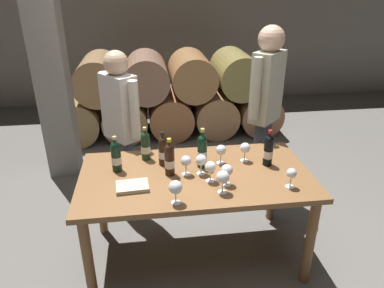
% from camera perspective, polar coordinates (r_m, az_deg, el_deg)
% --- Properties ---
extents(ground_plane, '(14.00, 14.00, 0.00)m').
position_cam_1_polar(ground_plane, '(3.10, 0.51, -17.05)').
color(ground_plane, '#66635E').
extents(cellar_back_wall, '(10.00, 0.24, 2.80)m').
position_cam_1_polar(cellar_back_wall, '(6.52, -4.94, 19.02)').
color(cellar_back_wall, gray).
rests_on(cellar_back_wall, ground_plane).
extents(barrel_stack, '(3.12, 0.90, 1.15)m').
position_cam_1_polar(barrel_stack, '(5.12, -3.59, 7.57)').
color(barrel_stack, olive).
rests_on(barrel_stack, ground_plane).
extents(stone_pillar, '(0.32, 0.32, 2.60)m').
position_cam_1_polar(stone_pillar, '(4.07, -21.77, 12.32)').
color(stone_pillar, gray).
rests_on(stone_pillar, ground_plane).
extents(dining_table, '(1.70, 0.90, 0.76)m').
position_cam_1_polar(dining_table, '(2.70, 0.57, -6.44)').
color(dining_table, brown).
rests_on(dining_table, ground_plane).
extents(wine_bottle_0, '(0.07, 0.07, 0.27)m').
position_cam_1_polar(wine_bottle_0, '(2.73, -4.62, -1.02)').
color(wine_bottle_0, black).
rests_on(wine_bottle_0, dining_table).
extents(wine_bottle_1, '(0.07, 0.07, 0.31)m').
position_cam_1_polar(wine_bottle_1, '(2.68, 1.63, -1.08)').
color(wine_bottle_1, black).
rests_on(wine_bottle_1, dining_table).
extents(wine_bottle_2, '(0.07, 0.07, 0.28)m').
position_cam_1_polar(wine_bottle_2, '(2.69, -11.99, -1.88)').
color(wine_bottle_2, black).
rests_on(wine_bottle_2, dining_table).
extents(wine_bottle_3, '(0.07, 0.07, 0.29)m').
position_cam_1_polar(wine_bottle_3, '(2.59, -3.59, -2.44)').
color(wine_bottle_3, black).
rests_on(wine_bottle_3, dining_table).
extents(wine_bottle_4, '(0.07, 0.07, 0.29)m').
position_cam_1_polar(wine_bottle_4, '(2.78, 12.06, -0.93)').
color(wine_bottle_4, black).
rests_on(wine_bottle_4, dining_table).
extents(wine_bottle_5, '(0.07, 0.07, 0.27)m').
position_cam_1_polar(wine_bottle_5, '(2.83, -7.41, -0.22)').
color(wine_bottle_5, '#19381E').
rests_on(wine_bottle_5, dining_table).
extents(wine_glass_0, '(0.09, 0.09, 0.16)m').
position_cam_1_polar(wine_glass_0, '(2.27, -2.65, -6.98)').
color(wine_glass_0, white).
rests_on(wine_glass_0, dining_table).
extents(wine_glass_1, '(0.08, 0.08, 0.15)m').
position_cam_1_polar(wine_glass_1, '(2.59, -0.99, -2.75)').
color(wine_glass_1, white).
rests_on(wine_glass_1, dining_table).
extents(wine_glass_2, '(0.08, 0.08, 0.15)m').
position_cam_1_polar(wine_glass_2, '(2.81, 8.44, -0.68)').
color(wine_glass_2, white).
rests_on(wine_glass_2, dining_table).
extents(wine_glass_3, '(0.07, 0.07, 0.14)m').
position_cam_1_polar(wine_glass_3, '(2.53, 15.55, -4.64)').
color(wine_glass_3, white).
rests_on(wine_glass_3, dining_table).
extents(wine_glass_4, '(0.08, 0.08, 0.16)m').
position_cam_1_polar(wine_glass_4, '(2.48, 5.58, -4.25)').
color(wine_glass_4, white).
rests_on(wine_glass_4, dining_table).
extents(wine_glass_5, '(0.08, 0.08, 0.16)m').
position_cam_1_polar(wine_glass_5, '(2.51, 2.95, -3.76)').
color(wine_glass_5, white).
rests_on(wine_glass_5, dining_table).
extents(wine_glass_6, '(0.09, 0.09, 0.16)m').
position_cam_1_polar(wine_glass_6, '(2.38, 4.91, -5.37)').
color(wine_glass_6, white).
rests_on(wine_glass_6, dining_table).
extents(wine_glass_7, '(0.08, 0.08, 0.15)m').
position_cam_1_polar(wine_glass_7, '(2.75, 4.63, -1.05)').
color(wine_glass_7, white).
rests_on(wine_glass_7, dining_table).
extents(wine_glass_8, '(0.08, 0.08, 0.16)m').
position_cam_1_polar(wine_glass_8, '(2.60, 1.46, -2.65)').
color(wine_glass_8, white).
rests_on(wine_glass_8, dining_table).
extents(tasting_notebook, '(0.23, 0.18, 0.03)m').
position_cam_1_polar(tasting_notebook, '(2.51, -9.47, -6.67)').
color(tasting_notebook, '#B2A893').
rests_on(tasting_notebook, dining_table).
extents(sommelier_presenting, '(0.37, 0.37, 1.72)m').
position_cam_1_polar(sommelier_presenting, '(3.38, 11.67, 6.71)').
color(sommelier_presenting, '#383842').
rests_on(sommelier_presenting, ground_plane).
extents(taster_seated_left, '(0.34, 0.41, 1.54)m').
position_cam_1_polar(taster_seated_left, '(3.22, -11.23, 3.52)').
color(taster_seated_left, '#383842').
rests_on(taster_seated_left, ground_plane).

